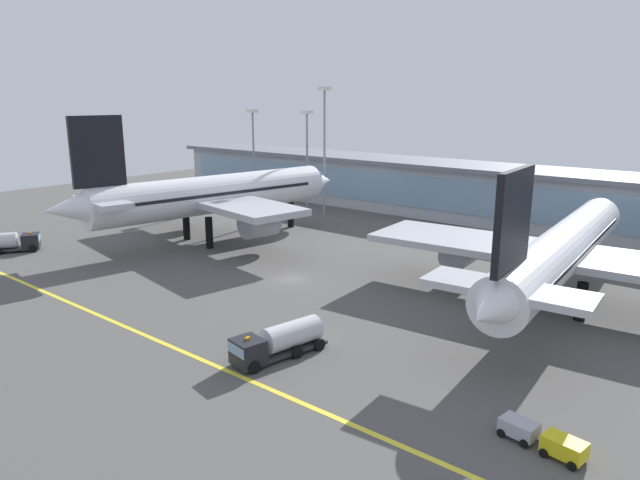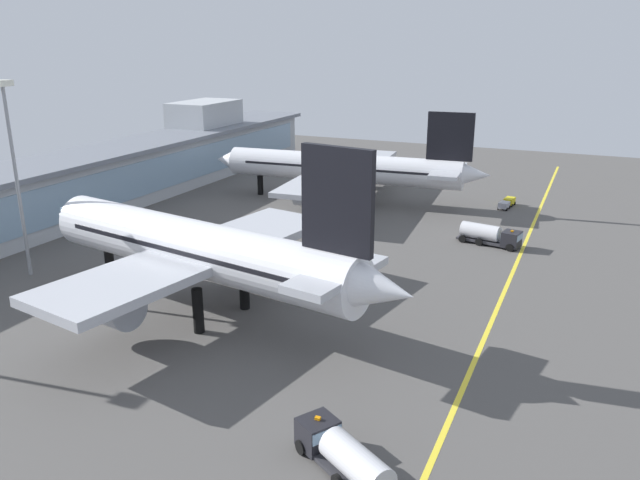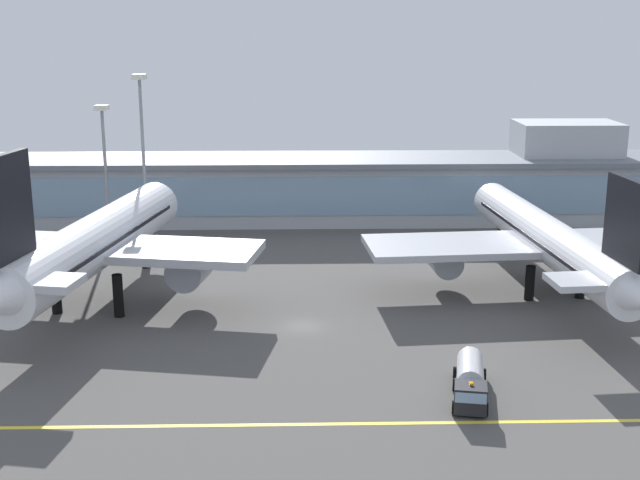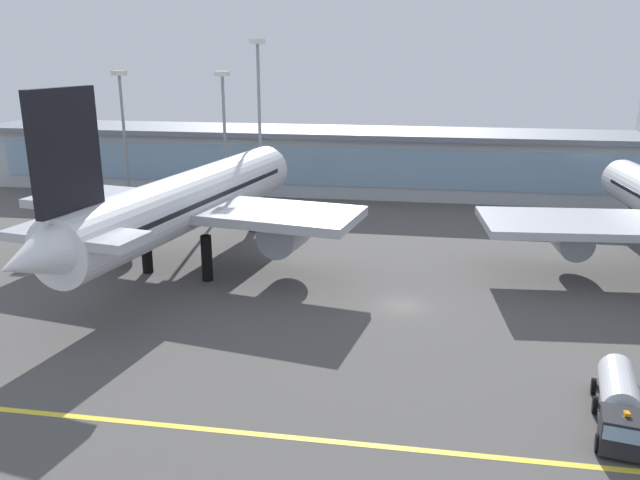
{
  "view_description": "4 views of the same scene",
  "coord_description": "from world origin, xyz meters",
  "px_view_note": "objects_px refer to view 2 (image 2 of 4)",
  "views": [
    {
      "loc": [
        46.93,
        -51.51,
        22.37
      ],
      "look_at": [
        0.78,
        4.75,
        4.27
      ],
      "focal_mm": 32.67,
      "sensor_mm": 36.0,
      "label": 1
    },
    {
      "loc": [
        -74.5,
        -29.99,
        28.54
      ],
      "look_at": [
        -4.16,
        1.44,
        3.63
      ],
      "focal_mm": 35.12,
      "sensor_mm": 36.0,
      "label": 2
    },
    {
      "loc": [
        -0.23,
        -82.53,
        30.99
      ],
      "look_at": [
        2.13,
        11.13,
        6.43
      ],
      "focal_mm": 47.08,
      "sensor_mm": 36.0,
      "label": 3
    },
    {
      "loc": [
        1.52,
        -54.77,
        22.49
      ],
      "look_at": [
        -8.59,
        5.96,
        4.13
      ],
      "focal_mm": 35.79,
      "sensor_mm": 36.0,
      "label": 4
    }
  ],
  "objects_px": {
    "fuel_tanker_truck": "(491,235)",
    "baggage_tug_near": "(507,203)",
    "apron_light_mast_centre": "(12,152)",
    "airliner_near_right": "(344,169)",
    "airliner_near_left": "(199,250)",
    "service_truck_far": "(342,453)"
  },
  "relations": [
    {
      "from": "fuel_tanker_truck",
      "to": "baggage_tug_near",
      "type": "distance_m",
      "value": 22.81
    },
    {
      "from": "fuel_tanker_truck",
      "to": "apron_light_mast_centre",
      "type": "height_order",
      "value": "apron_light_mast_centre"
    },
    {
      "from": "airliner_near_right",
      "to": "baggage_tug_near",
      "type": "height_order",
      "value": "airliner_near_right"
    },
    {
      "from": "airliner_near_left",
      "to": "apron_light_mast_centre",
      "type": "relative_size",
      "value": 2.07
    },
    {
      "from": "airliner_near_left",
      "to": "airliner_near_right",
      "type": "bearing_deg",
      "value": -75.26
    },
    {
      "from": "baggage_tug_near",
      "to": "apron_light_mast_centre",
      "type": "distance_m",
      "value": 78.67
    },
    {
      "from": "airliner_near_left",
      "to": "service_truck_far",
      "type": "height_order",
      "value": "airliner_near_left"
    },
    {
      "from": "apron_light_mast_centre",
      "to": "fuel_tanker_truck",
      "type": "bearing_deg",
      "value": -54.88
    },
    {
      "from": "baggage_tug_near",
      "to": "airliner_near_right",
      "type": "bearing_deg",
      "value": 114.75
    },
    {
      "from": "baggage_tug_near",
      "to": "apron_light_mast_centre",
      "type": "height_order",
      "value": "apron_light_mast_centre"
    },
    {
      "from": "airliner_near_left",
      "to": "fuel_tanker_truck",
      "type": "height_order",
      "value": "airliner_near_left"
    },
    {
      "from": "airliner_near_left",
      "to": "fuel_tanker_truck",
      "type": "bearing_deg",
      "value": -113.64
    },
    {
      "from": "fuel_tanker_truck",
      "to": "service_truck_far",
      "type": "height_order",
      "value": "same"
    },
    {
      "from": "fuel_tanker_truck",
      "to": "airliner_near_left",
      "type": "bearing_deg",
      "value": -112.75
    },
    {
      "from": "fuel_tanker_truck",
      "to": "apron_light_mast_centre",
      "type": "relative_size",
      "value": 0.39
    },
    {
      "from": "airliner_near_right",
      "to": "apron_light_mast_centre",
      "type": "relative_size",
      "value": 2.15
    },
    {
      "from": "airliner_near_left",
      "to": "airliner_near_right",
      "type": "distance_m",
      "value": 51.75
    },
    {
      "from": "baggage_tug_near",
      "to": "apron_light_mast_centre",
      "type": "bearing_deg",
      "value": 148.05
    },
    {
      "from": "airliner_near_right",
      "to": "service_truck_far",
      "type": "bearing_deg",
      "value": 107.29
    },
    {
      "from": "fuel_tanker_truck",
      "to": "baggage_tug_near",
      "type": "xyz_separation_m",
      "value": [
        22.78,
        1.0,
        -0.72
      ]
    },
    {
      "from": "airliner_near_right",
      "to": "apron_light_mast_centre",
      "type": "xyz_separation_m",
      "value": [
        -50.67,
        22.34,
        9.5
      ]
    },
    {
      "from": "airliner_near_right",
      "to": "baggage_tug_near",
      "type": "xyz_separation_m",
      "value": [
        8.09,
        -27.81,
        -5.36
      ]
    }
  ]
}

